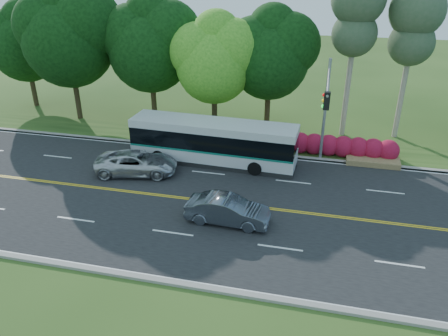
% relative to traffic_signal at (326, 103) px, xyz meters
% --- Properties ---
extents(ground, '(120.00, 120.00, 0.00)m').
position_rel_traffic_signal_xyz_m(ground, '(-6.49, -5.40, -4.67)').
color(ground, '#2A4818').
rests_on(ground, ground).
extents(road, '(60.00, 14.00, 0.02)m').
position_rel_traffic_signal_xyz_m(road, '(-6.49, -5.40, -4.66)').
color(road, black).
rests_on(road, ground).
extents(curb_north, '(60.00, 0.30, 0.15)m').
position_rel_traffic_signal_xyz_m(curb_north, '(-6.49, 1.75, -4.60)').
color(curb_north, gray).
rests_on(curb_north, ground).
extents(curb_south, '(60.00, 0.30, 0.15)m').
position_rel_traffic_signal_xyz_m(curb_south, '(-6.49, -12.55, -4.60)').
color(curb_south, gray).
rests_on(curb_south, ground).
extents(grass_verge, '(60.00, 4.00, 0.10)m').
position_rel_traffic_signal_xyz_m(grass_verge, '(-6.49, 3.60, -4.62)').
color(grass_verge, '#2A4818').
rests_on(grass_verge, ground).
extents(lane_markings, '(57.60, 13.82, 0.00)m').
position_rel_traffic_signal_xyz_m(lane_markings, '(-6.59, -5.40, -4.65)').
color(lane_markings, gold).
rests_on(lane_markings, road).
extents(tree_row, '(44.70, 9.10, 13.84)m').
position_rel_traffic_signal_xyz_m(tree_row, '(-11.65, 6.73, 2.06)').
color(tree_row, black).
rests_on(tree_row, ground).
extents(bougainvillea_hedge, '(9.50, 2.25, 1.50)m').
position_rel_traffic_signal_xyz_m(bougainvillea_hedge, '(0.69, 2.75, -3.95)').
color(bougainvillea_hedge, maroon).
rests_on(bougainvillea_hedge, ground).
extents(traffic_signal, '(0.42, 6.10, 7.00)m').
position_rel_traffic_signal_xyz_m(traffic_signal, '(0.00, 0.00, 0.00)').
color(traffic_signal, '#94959C').
rests_on(traffic_signal, ground).
extents(transit_bus, '(11.23, 2.92, 2.91)m').
position_rel_traffic_signal_xyz_m(transit_bus, '(-7.10, -0.24, -3.21)').
color(transit_bus, silver).
rests_on(transit_bus, road).
extents(sedan, '(4.48, 1.70, 1.46)m').
position_rel_traffic_signal_xyz_m(sedan, '(-4.48, -7.27, -3.92)').
color(sedan, '#565D68').
rests_on(sedan, road).
extents(suv, '(5.60, 3.41, 1.45)m').
position_rel_traffic_signal_xyz_m(suv, '(-11.49, -2.97, -3.93)').
color(suv, silver).
rests_on(suv, road).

